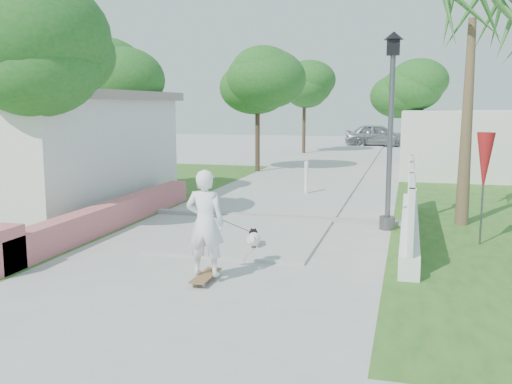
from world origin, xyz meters
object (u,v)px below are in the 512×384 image
(street_lamp, at_px, (391,124))
(dog, at_px, (254,238))
(bollard, at_px, (306,177))
(patio_umbrella, at_px, (485,163))
(skateboarder, at_px, (221,222))
(parked_car, at_px, (378,135))

(street_lamp, distance_m, dog, 4.20)
(bollard, relative_size, patio_umbrella, 0.47)
(bollard, bearing_deg, patio_umbrella, -50.09)
(skateboarder, height_order, parked_car, skateboarder)
(patio_umbrella, xyz_separation_m, parked_car, (-3.60, 28.26, -0.91))
(patio_umbrella, xyz_separation_m, skateboarder, (-4.61, -2.95, -0.87))
(skateboarder, bearing_deg, patio_umbrella, -150.10)
(bollard, height_order, patio_umbrella, patio_umbrella)
(dog, xyz_separation_m, parked_car, (0.80, 29.83, 0.56))
(bollard, distance_m, dog, 7.08)
(bollard, height_order, parked_car, parked_car)
(street_lamp, xyz_separation_m, patio_umbrella, (1.90, -1.00, -0.74))
(bollard, relative_size, parked_car, 0.24)
(street_lamp, bearing_deg, patio_umbrella, -27.76)
(dog, distance_m, parked_car, 29.84)
(street_lamp, height_order, dog, street_lamp)
(street_lamp, relative_size, patio_umbrella, 1.93)
(bollard, xyz_separation_m, dog, (0.20, -7.06, -0.37))
(dog, height_order, parked_car, parked_car)
(bollard, bearing_deg, parked_car, 87.48)
(bollard, bearing_deg, street_lamp, -59.04)
(street_lamp, relative_size, skateboarder, 1.56)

